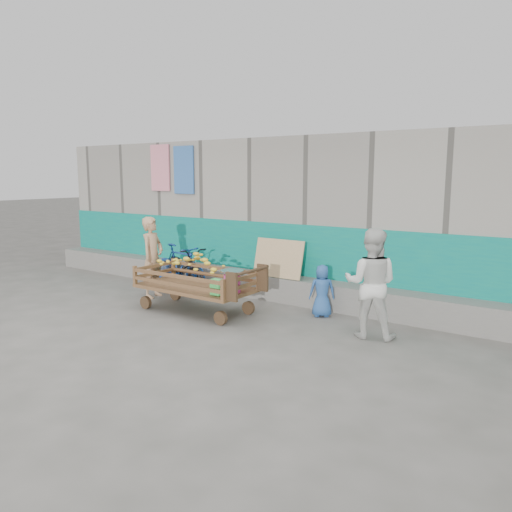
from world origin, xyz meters
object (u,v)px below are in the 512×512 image
Objects in this scene: bench at (178,285)px; bicycle_dark at (183,268)px; banana_cart at (194,275)px; woman at (371,283)px; child at (322,291)px; vendor_man at (153,257)px; bicycle_blue at (180,267)px.

bench is 0.54× the size of bicycle_dark.
woman reaches higher than banana_cart.
child reaches higher than bench.
bench is 0.58× the size of vendor_man.
bicycle_blue is at bearing -36.25° from child.
bicycle_dark reaches higher than bench.
bicycle_dark is 1.10× the size of bicycle_blue.
vendor_man reaches higher than bicycle_blue.
woman is 1.82× the size of child.
vendor_man reaches higher than banana_cart.
child is at bearing -74.96° from bicycle_dark.
bicycle_blue reaches higher than child.
woman reaches higher than child.
banana_cart is 1.80m from bicycle_blue.
banana_cart reaches higher than child.
bench is at bearing 145.03° from banana_cart.
woman is 1.23m from child.
banana_cart is 1.32× the size of bicycle_dark.
vendor_man is (-1.31, 0.31, 0.13)m from banana_cart.
bicycle_blue reaches higher than bicycle_dark.
vendor_man is 0.87m from bicycle_dark.
banana_cart reaches higher than bicycle_blue.
bicycle_blue is (-0.08, 0.01, 0.02)m from bicycle_dark.
banana_cart is 1.45× the size of bicycle_blue.
woman is (4.28, 0.11, 0.02)m from vendor_man.
bicycle_blue is (-0.26, 0.34, 0.29)m from bench.
vendor_man is 3.32m from child.
woman reaches higher than bicycle_blue.
woman is at bearing -102.52° from vendor_man.
bicycle_blue is at bearing 127.65° from bench.
woman is 4.43m from bicycle_blue.
bicycle_blue is at bearing 99.27° from bicycle_dark.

